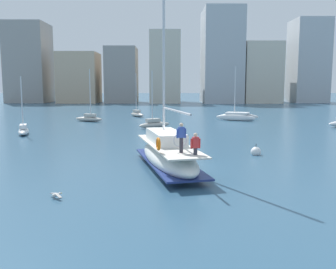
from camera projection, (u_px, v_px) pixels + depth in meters
ground_plane at (183, 168)px, 22.75m from camera, size 400.00×400.00×0.00m
main_sailboat at (168, 153)px, 22.49m from camera, size 4.48×9.89×14.42m
moored_sloop_far at (89, 118)px, 50.98m from camera, size 4.17×2.34×7.11m
moored_catamaran at (154, 124)px, 43.57m from camera, size 4.03×3.36×6.61m
moored_cutter_left at (237, 116)px, 52.88m from camera, size 6.17×4.75×7.52m
moored_cutter_right at (23, 130)px, 37.69m from camera, size 2.07×4.13×5.83m
moored_ketch_distant at (137, 114)px, 58.69m from camera, size 2.85×3.95×6.77m
seagull at (56, 195)px, 16.60m from camera, size 0.72×0.78×0.16m
mooring_buoy at (256, 152)px, 26.84m from camera, size 0.73×0.73×0.96m
waterfront_buildings at (177, 66)px, 104.11m from camera, size 88.38×16.69×25.27m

